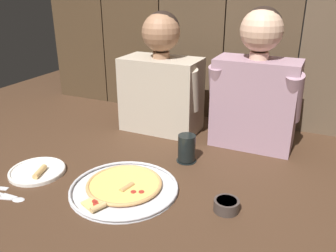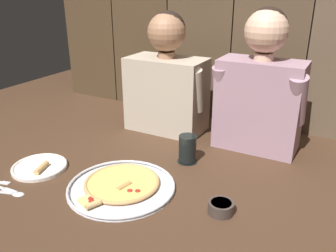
{
  "view_description": "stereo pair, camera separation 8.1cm",
  "coord_description": "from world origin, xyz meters",
  "px_view_note": "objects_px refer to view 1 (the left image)",
  "views": [
    {
      "loc": [
        0.49,
        -1.05,
        0.7
      ],
      "look_at": [
        -0.03,
        0.1,
        0.18
      ],
      "focal_mm": 37.46,
      "sensor_mm": 36.0,
      "label": 1
    },
    {
      "loc": [
        0.57,
        -1.01,
        0.7
      ],
      "look_at": [
        -0.03,
        0.1,
        0.18
      ],
      "focal_mm": 37.46,
      "sensor_mm": 36.0,
      "label": 2
    }
  ],
  "objects_px": {
    "dinner_plate": "(37,171)",
    "dipping_bowl": "(226,205)",
    "diner_right": "(256,85)",
    "pizza_tray": "(124,187)",
    "drinking_glass": "(187,148)",
    "diner_left": "(161,79)"
  },
  "relations": [
    {
      "from": "dinner_plate",
      "to": "diner_right",
      "type": "xyz_separation_m",
      "value": [
        0.71,
        0.61,
        0.28
      ]
    },
    {
      "from": "drinking_glass",
      "to": "dipping_bowl",
      "type": "relative_size",
      "value": 1.38
    },
    {
      "from": "diner_right",
      "to": "dinner_plate",
      "type": "bearing_deg",
      "value": -139.02
    },
    {
      "from": "dinner_plate",
      "to": "dipping_bowl",
      "type": "height_order",
      "value": "dipping_bowl"
    },
    {
      "from": "dinner_plate",
      "to": "diner_right",
      "type": "bearing_deg",
      "value": 40.98
    },
    {
      "from": "dinner_plate",
      "to": "diner_left",
      "type": "relative_size",
      "value": 0.37
    },
    {
      "from": "drinking_glass",
      "to": "diner_left",
      "type": "bearing_deg",
      "value": 132.03
    },
    {
      "from": "diner_left",
      "to": "diner_right",
      "type": "relative_size",
      "value": 0.95
    },
    {
      "from": "dinner_plate",
      "to": "drinking_glass",
      "type": "xyz_separation_m",
      "value": [
        0.5,
        0.34,
        0.05
      ]
    },
    {
      "from": "diner_left",
      "to": "pizza_tray",
      "type": "bearing_deg",
      "value": -77.9
    },
    {
      "from": "pizza_tray",
      "to": "diner_left",
      "type": "xyz_separation_m",
      "value": [
        -0.12,
        0.57,
        0.25
      ]
    },
    {
      "from": "pizza_tray",
      "to": "drinking_glass",
      "type": "height_order",
      "value": "drinking_glass"
    },
    {
      "from": "drinking_glass",
      "to": "diner_right",
      "type": "bearing_deg",
      "value": 52.47
    },
    {
      "from": "dinner_plate",
      "to": "drinking_glass",
      "type": "relative_size",
      "value": 1.86
    },
    {
      "from": "pizza_tray",
      "to": "dinner_plate",
      "type": "bearing_deg",
      "value": -173.66
    },
    {
      "from": "drinking_glass",
      "to": "diner_right",
      "type": "relative_size",
      "value": 0.19
    },
    {
      "from": "drinking_glass",
      "to": "diner_left",
      "type": "relative_size",
      "value": 0.2
    },
    {
      "from": "pizza_tray",
      "to": "dinner_plate",
      "type": "xyz_separation_m",
      "value": [
        -0.37,
        -0.04,
        -0.0
      ]
    },
    {
      "from": "diner_left",
      "to": "diner_right",
      "type": "height_order",
      "value": "diner_right"
    },
    {
      "from": "diner_right",
      "to": "drinking_glass",
      "type": "bearing_deg",
      "value": -127.53
    },
    {
      "from": "dinner_plate",
      "to": "dipping_bowl",
      "type": "relative_size",
      "value": 2.57
    },
    {
      "from": "dipping_bowl",
      "to": "diner_left",
      "type": "bearing_deg",
      "value": 132.34
    }
  ]
}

